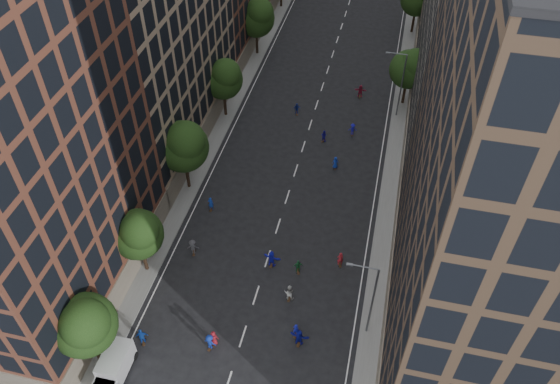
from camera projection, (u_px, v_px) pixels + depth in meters
The scene contains 32 objects.
ground at pixel (310, 127), 69.86m from camera, with size 240.00×240.00×0.00m, color black.
sidewalk_left at pixel (236, 83), 76.97m from camera, with size 4.00×105.00×0.15m, color slate.
sidewalk_right at pixel (408, 106), 73.06m from camera, with size 4.00×105.00×0.15m, color slate.
bldg_left_a at pixel (5, 162), 42.30m from camera, with size 14.00×22.00×30.00m, color brown.
bldg_left_b at pixel (130, 2), 57.57m from camera, with size 14.00×26.00×34.00m, color #987E63.
bldg_right_a at pixel (525, 176), 36.78m from camera, with size 14.00×30.00×36.00m, color #443224.
bldg_right_b at pixel (498, 6), 57.98m from camera, with size 14.00×28.00×33.00m, color #6A6358.
tree_left_0 at pixel (85, 325), 42.36m from camera, with size 5.20×5.20×8.83m.
tree_left_1 at pixel (138, 233), 49.60m from camera, with size 4.80×4.80×8.21m.
tree_left_2 at pixel (184, 145), 57.35m from camera, with size 5.60×5.60×9.45m.
tree_left_3 at pixel (224, 78), 67.48m from camera, with size 5.00×5.00×8.58m.
tree_left_4 at pixel (257, 17), 78.39m from camera, with size 5.40×5.40×9.08m.
tree_right_a at pixel (411, 68), 69.51m from camera, with size 5.00×5.00×8.39m.
streetlamp_near at pixel (370, 297), 45.09m from camera, with size 2.64×0.22×9.06m.
streetlamp_far at pixel (400, 82), 68.02m from camera, with size 2.64×0.22×9.06m.
cargo_van at pixel (114, 367), 44.85m from camera, with size 2.19×4.57×2.41m.
skater_1 at pixel (296, 330), 47.91m from camera, with size 0.56×0.37×1.53m, color #161CB7.
skater_3 at pixel (210, 342), 46.93m from camera, with size 1.13×0.65×1.74m, color navy.
skater_4 at pixel (142, 337), 47.26m from camera, with size 1.09×0.46×1.87m, color #143EA2.
skater_5 at pixel (299, 338), 47.19m from camera, with size 1.71×0.54×1.84m, color #11158F.
skater_6 at pixel (214, 338), 47.22m from camera, with size 0.83×0.54×1.70m, color maroon.
skater_7 at pixel (340, 259), 53.45m from camera, with size 0.62×0.41×1.70m, color #A31B24.
skater_8 at pixel (289, 293), 50.52m from camera, with size 0.90×0.70×1.85m, color silver.
skater_9 at pixel (193, 247), 54.43m from camera, with size 1.19×0.68×1.84m, color #3F3E43.
skater_10 at pixel (298, 267), 52.85m from camera, with size 0.94×0.39×1.60m, color #1E6734.
skater_11 at pixel (272, 259), 53.31m from camera, with size 1.79×0.57×1.93m, color #1619BA.
skater_12 at pixel (335, 163), 63.74m from camera, with size 0.75×0.49×1.54m, color #1430A5.
skater_13 at pixel (211, 204), 58.83m from camera, with size 0.63×0.41×1.73m, color #13339B.
skater_14 at pixel (324, 136), 67.37m from camera, with size 0.73×0.57×1.49m, color #15118D.
skater_15 at pixel (352, 130), 68.23m from camera, with size 1.01×0.58×1.56m, color #1715AC.
skater_16 at pixel (297, 109), 71.34m from camera, with size 0.92×0.38×1.57m, color #12269A.
skater_17 at pixel (360, 91), 74.06m from camera, with size 1.63×0.52×1.76m, color maroon.
Camera 1 is at (9.04, -15.08, 42.99)m, focal length 35.00 mm.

